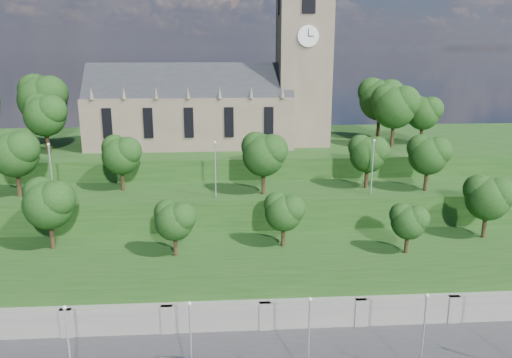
{
  "coord_description": "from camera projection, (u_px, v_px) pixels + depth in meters",
  "views": [
    {
      "loc": [
        0.93,
        -34.71,
        30.14
      ],
      "look_at": [
        5.38,
        30.0,
        13.2
      ],
      "focal_mm": 35.0,
      "sensor_mm": 36.0,
      "label": 1
    }
  ],
  "objects": [
    {
      "name": "retaining_wall",
      "position": [
        216.0,
        323.0,
        51.99
      ],
      "size": [
        160.0,
        2.1,
        5.0
      ],
      "color": "slate",
      "rests_on": "ground"
    },
    {
      "name": "embankment_lower",
      "position": [
        217.0,
        283.0,
        57.43
      ],
      "size": [
        160.0,
        12.0,
        8.0
      ],
      "primitive_type": "cube",
      "color": "#193B13",
      "rests_on": "ground"
    },
    {
      "name": "embankment_upper",
      "position": [
        217.0,
        233.0,
        67.54
      ],
      "size": [
        160.0,
        10.0,
        12.0
      ],
      "primitive_type": "cube",
      "color": "#193B13",
      "rests_on": "ground"
    },
    {
      "name": "hilltop",
      "position": [
        218.0,
        182.0,
        87.43
      ],
      "size": [
        160.0,
        32.0,
        15.0
      ],
      "primitive_type": "cube",
      "color": "#193B13",
      "rests_on": "ground"
    },
    {
      "name": "church",
      "position": [
        221.0,
        98.0,
        79.81
      ],
      "size": [
        38.6,
        12.35,
        27.6
      ],
      "color": "brown",
      "rests_on": "hilltop"
    },
    {
      "name": "trees_lower",
      "position": [
        225.0,
        208.0,
        55.86
      ],
      "size": [
        66.84,
        8.84,
        8.31
      ],
      "color": "black",
      "rests_on": "embankment_lower"
    },
    {
      "name": "trees_upper",
      "position": [
        219.0,
        152.0,
        63.85
      ],
      "size": [
        58.36,
        8.14,
        8.61
      ],
      "color": "black",
      "rests_on": "embankment_upper"
    },
    {
      "name": "trees_hilltop",
      "position": [
        187.0,
        102.0,
        78.54
      ],
      "size": [
        76.09,
        16.49,
        11.34
      ],
      "color": "black",
      "rests_on": "hilltop"
    },
    {
      "name": "lamp_posts_promenade",
      "position": [
        191.0,
        339.0,
        41.66
      ],
      "size": [
        60.36,
        0.36,
        8.12
      ],
      "color": "#B2B2B7",
      "rests_on": "promenade"
    },
    {
      "name": "lamp_posts_upper",
      "position": [
        215.0,
        165.0,
        62.07
      ],
      "size": [
        40.36,
        0.36,
        7.18
      ],
      "color": "#B2B2B7",
      "rests_on": "embankment_upper"
    }
  ]
}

